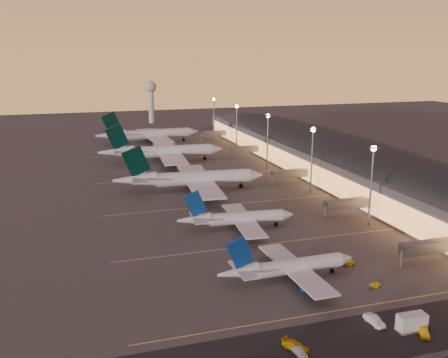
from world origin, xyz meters
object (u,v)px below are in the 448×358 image
at_px(airliner_wide_near, 190,179).
at_px(airliner_wide_far, 149,135).
at_px(service_van_c, 374,320).
at_px(airliner_narrow_south, 288,267).
at_px(service_van_d, 423,332).
at_px(service_van_a, 300,352).
at_px(catering_truck_a, 413,323).
at_px(radar_tower, 151,95).
at_px(airliner_narrow_north, 237,218).
at_px(baggage_tug_b, 347,264).
at_px(service_van_b, 296,346).
at_px(baggage_tug_a, 374,286).
at_px(airliner_wide_mid, 162,152).

relative_size(airliner_wide_near, airliner_wide_far, 0.95).
relative_size(airliner_wide_near, service_van_c, 11.45).
bearing_deg(airliner_narrow_south, airliner_wide_near, 91.12).
xyz_separation_m(airliner_narrow_south, service_van_d, (15.00, -30.33, -2.52)).
relative_size(airliner_wide_near, service_van_a, 13.67).
bearing_deg(catering_truck_a, service_van_a, -176.50).
relative_size(airliner_wide_far, radar_tower, 1.94).
distance_m(airliner_narrow_north, service_van_c, 62.36).
bearing_deg(baggage_tug_b, airliner_wide_near, 112.86).
xyz_separation_m(catering_truck_a, service_van_c, (-5.90, 4.31, -0.82)).
height_order(airliner_narrow_south, baggage_tug_b, airliner_narrow_south).
xyz_separation_m(service_van_b, service_van_d, (25.83, -2.88, -0.04)).
relative_size(airliner_wide_far, baggage_tug_b, 16.49).
xyz_separation_m(airliner_wide_far, baggage_tug_a, (19.18, -208.70, -4.77)).
bearing_deg(airliner_narrow_north, airliner_wide_near, 98.98).
bearing_deg(service_van_c, airliner_narrow_south, 104.96).
bearing_deg(airliner_narrow_south, service_van_a, -111.50).
bearing_deg(service_van_b, airliner_wide_far, 57.47).
height_order(airliner_wide_near, baggage_tug_a, airliner_wide_near).
relative_size(baggage_tug_b, service_van_a, 0.87).
distance_m(airliner_narrow_south, airliner_wide_mid, 142.80).
distance_m(airliner_wide_near, airliner_wide_mid, 57.52).
distance_m(radar_tower, baggage_tug_b, 285.91).
height_order(airliner_wide_near, airliner_wide_mid, airliner_wide_mid).
bearing_deg(airliner_wide_far, service_van_d, -88.73).
bearing_deg(service_van_d, airliner_narrow_north, 126.84).
bearing_deg(airliner_wide_near, service_van_b, -88.85).
distance_m(radar_tower, baggage_tug_a, 298.88).
distance_m(service_van_a, service_van_d, 25.91).
distance_m(airliner_wide_mid, service_van_c, 167.21).
bearing_deg(baggage_tug_a, service_van_a, -156.09).
xyz_separation_m(airliner_wide_near, baggage_tug_b, (21.59, -82.16, -4.45)).
relative_size(service_van_c, service_van_d, 1.15).
relative_size(airliner_wide_near, service_van_b, 11.04).
bearing_deg(service_van_c, baggage_tug_a, 52.58).
height_order(airliner_wide_near, service_van_a, airliner_wide_near).
bearing_deg(airliner_wide_near, service_van_a, -88.82).
height_order(baggage_tug_a, service_van_c, service_van_c).
relative_size(airliner_wide_mid, radar_tower, 1.93).
relative_size(airliner_wide_mid, baggage_tug_b, 16.38).
relative_size(airliner_narrow_north, airliner_wide_near, 0.62).
bearing_deg(catering_truck_a, baggage_tug_a, 80.80).
bearing_deg(airliner_narrow_north, service_van_c, -77.11).
bearing_deg(baggage_tug_b, service_van_c, -102.18).
relative_size(airliner_narrow_south, airliner_wide_mid, 0.56).
relative_size(baggage_tug_b, service_van_b, 0.70).
bearing_deg(airliner_narrow_south, catering_truck_a, -64.56).
bearing_deg(baggage_tug_a, service_van_c, -133.79).
bearing_deg(service_van_b, service_van_d, -36.57).
height_order(baggage_tug_a, service_van_a, service_van_a).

